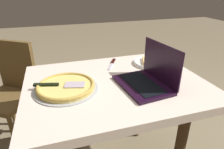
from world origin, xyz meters
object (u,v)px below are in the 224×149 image
(dining_table, at_px, (116,96))
(laptop, at_px, (148,77))
(table_knife, at_px, (112,63))
(chair_near, at_px, (12,88))
(pizza_tray, at_px, (66,86))
(pizza_plate, at_px, (151,62))

(dining_table, xyz_separation_m, laptop, (0.16, -0.10, 0.15))
(dining_table, bearing_deg, laptop, -31.22)
(dining_table, height_order, table_knife, table_knife)
(laptop, bearing_deg, chair_near, 140.50)
(dining_table, xyz_separation_m, pizza_tray, (-0.30, -0.01, 0.12))
(table_knife, bearing_deg, pizza_plate, -19.44)
(pizza_plate, distance_m, chair_near, 1.17)
(laptop, xyz_separation_m, pizza_tray, (-0.46, 0.09, -0.03))
(pizza_tray, xyz_separation_m, chair_near, (-0.42, 0.63, -0.28))
(laptop, height_order, chair_near, laptop)
(pizza_plate, relative_size, pizza_tray, 0.73)
(chair_near, bearing_deg, laptop, -39.50)
(pizza_plate, height_order, chair_near, chair_near)
(pizza_tray, distance_m, table_knife, 0.47)
(laptop, height_order, pizza_plate, laptop)
(dining_table, bearing_deg, table_knife, 76.69)
(dining_table, bearing_deg, pizza_plate, 29.61)
(pizza_tray, height_order, table_knife, pizza_tray)
(dining_table, distance_m, chair_near, 0.97)
(dining_table, height_order, pizza_tray, pizza_tray)
(table_knife, xyz_separation_m, chair_near, (-0.79, 0.34, -0.26))
(laptop, xyz_separation_m, table_knife, (-0.10, 0.39, -0.05))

